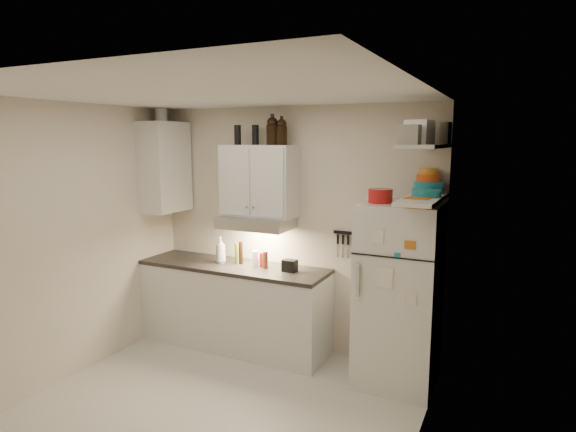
% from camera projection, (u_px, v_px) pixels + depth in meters
% --- Properties ---
extents(floor, '(3.20, 3.00, 0.02)m').
position_uv_depth(floor, '(215.00, 413.00, 4.03)').
color(floor, beige).
rests_on(floor, ground).
extents(ceiling, '(3.20, 3.00, 0.02)m').
position_uv_depth(ceiling, '(206.00, 92.00, 3.62)').
color(ceiling, white).
rests_on(ceiling, ground).
extents(back_wall, '(3.20, 0.02, 2.60)m').
position_uv_depth(back_wall, '(292.00, 229.00, 5.17)').
color(back_wall, beige).
rests_on(back_wall, ground).
extents(left_wall, '(0.02, 3.00, 2.60)m').
position_uv_depth(left_wall, '(68.00, 242.00, 4.51)').
color(left_wall, beige).
rests_on(left_wall, ground).
extents(right_wall, '(0.02, 3.00, 2.60)m').
position_uv_depth(right_wall, '(416.00, 287.00, 3.14)').
color(right_wall, beige).
rests_on(right_wall, ground).
extents(base_cabinet, '(2.10, 0.60, 0.88)m').
position_uv_depth(base_cabinet, '(234.00, 307.00, 5.26)').
color(base_cabinet, silver).
rests_on(base_cabinet, floor).
extents(countertop, '(2.10, 0.62, 0.04)m').
position_uv_depth(countertop, '(233.00, 266.00, 5.19)').
color(countertop, '#272422').
rests_on(countertop, base_cabinet).
extents(upper_cabinet, '(0.80, 0.33, 0.75)m').
position_uv_depth(upper_cabinet, '(259.00, 181.00, 5.06)').
color(upper_cabinet, silver).
rests_on(upper_cabinet, back_wall).
extents(side_cabinet, '(0.33, 0.55, 1.00)m').
position_uv_depth(side_cabinet, '(165.00, 167.00, 5.41)').
color(side_cabinet, silver).
rests_on(side_cabinet, left_wall).
extents(range_hood, '(0.76, 0.46, 0.12)m').
position_uv_depth(range_hood, '(256.00, 222.00, 5.07)').
color(range_hood, silver).
rests_on(range_hood, back_wall).
extents(fridge, '(0.70, 0.68, 1.70)m').
position_uv_depth(fridge, '(399.00, 295.00, 4.39)').
color(fridge, silver).
rests_on(fridge, floor).
extents(shelf_hi, '(0.30, 0.95, 0.03)m').
position_uv_depth(shelf_hi, '(425.00, 146.00, 3.98)').
color(shelf_hi, silver).
rests_on(shelf_hi, right_wall).
extents(shelf_lo, '(0.30, 0.95, 0.03)m').
position_uv_depth(shelf_lo, '(423.00, 199.00, 4.04)').
color(shelf_lo, silver).
rests_on(shelf_lo, right_wall).
extents(knife_strip, '(0.42, 0.02, 0.03)m').
position_uv_depth(knife_strip, '(353.00, 233.00, 4.84)').
color(knife_strip, black).
rests_on(knife_strip, back_wall).
extents(dutch_oven, '(0.24, 0.24, 0.12)m').
position_uv_depth(dutch_oven, '(380.00, 196.00, 4.25)').
color(dutch_oven, '#A81314').
rests_on(dutch_oven, fridge).
extents(book_stack, '(0.22, 0.27, 0.08)m').
position_uv_depth(book_stack, '(419.00, 202.00, 3.98)').
color(book_stack, '#C66918').
rests_on(book_stack, fridge).
extents(spice_jar, '(0.06, 0.06, 0.09)m').
position_uv_depth(spice_jar, '(416.00, 199.00, 4.18)').
color(spice_jar, silver).
rests_on(spice_jar, fridge).
extents(stock_pot, '(0.34, 0.34, 0.19)m').
position_uv_depth(stock_pot, '(436.00, 133.00, 4.19)').
color(stock_pot, silver).
rests_on(stock_pot, shelf_hi).
extents(tin_a, '(0.23, 0.22, 0.20)m').
position_uv_depth(tin_a, '(419.00, 132.00, 3.98)').
color(tin_a, '#AAAAAD').
rests_on(tin_a, shelf_hi).
extents(tin_b, '(0.15, 0.15, 0.15)m').
position_uv_depth(tin_b, '(410.00, 135.00, 3.76)').
color(tin_b, '#AAAAAD').
rests_on(tin_b, shelf_hi).
extents(bowl_teal, '(0.26, 0.26, 0.11)m').
position_uv_depth(bowl_teal, '(428.00, 187.00, 4.33)').
color(bowl_teal, teal).
rests_on(bowl_teal, shelf_lo).
extents(bowl_orange, '(0.21, 0.21, 0.06)m').
position_uv_depth(bowl_orange, '(428.00, 178.00, 4.37)').
color(bowl_orange, '#D84914').
rests_on(bowl_orange, bowl_teal).
extents(bowl_yellow, '(0.17, 0.17, 0.05)m').
position_uv_depth(bowl_yellow, '(429.00, 171.00, 4.36)').
color(bowl_yellow, orange).
rests_on(bowl_yellow, bowl_orange).
extents(plates, '(0.25, 0.25, 0.06)m').
position_uv_depth(plates, '(426.00, 193.00, 4.08)').
color(plates, teal).
rests_on(plates, shelf_lo).
extents(growler_a, '(0.13, 0.13, 0.29)m').
position_uv_depth(growler_a, '(272.00, 131.00, 4.89)').
color(growler_a, black).
rests_on(growler_a, upper_cabinet).
extents(growler_b, '(0.13, 0.13, 0.27)m').
position_uv_depth(growler_b, '(282.00, 132.00, 4.87)').
color(growler_b, black).
rests_on(growler_b, upper_cabinet).
extents(thermos_a, '(0.09, 0.09, 0.21)m').
position_uv_depth(thermos_a, '(255.00, 135.00, 5.04)').
color(thermos_a, black).
rests_on(thermos_a, upper_cabinet).
extents(thermos_b, '(0.09, 0.09, 0.20)m').
position_uv_depth(thermos_b, '(238.00, 135.00, 5.02)').
color(thermos_b, black).
rests_on(thermos_b, upper_cabinet).
extents(side_jar, '(0.16, 0.16, 0.18)m').
position_uv_depth(side_jar, '(161.00, 114.00, 5.34)').
color(side_jar, silver).
rests_on(side_jar, side_cabinet).
extents(soap_bottle, '(0.15, 0.15, 0.32)m').
position_uv_depth(soap_bottle, '(220.00, 248.00, 5.25)').
color(soap_bottle, silver).
rests_on(soap_bottle, countertop).
extents(pepper_mill, '(0.07, 0.07, 0.18)m').
position_uv_depth(pepper_mill, '(265.00, 260.00, 5.03)').
color(pepper_mill, brown).
rests_on(pepper_mill, countertop).
extents(oil_bottle, '(0.06, 0.06, 0.23)m').
position_uv_depth(oil_bottle, '(237.00, 254.00, 5.20)').
color(oil_bottle, '#5C6C1B').
rests_on(oil_bottle, countertop).
extents(vinegar_bottle, '(0.05, 0.05, 0.24)m').
position_uv_depth(vinegar_bottle, '(241.00, 253.00, 5.21)').
color(vinegar_bottle, black).
rests_on(vinegar_bottle, countertop).
extents(clear_bottle, '(0.08, 0.08, 0.17)m').
position_uv_depth(clear_bottle, '(255.00, 259.00, 5.09)').
color(clear_bottle, silver).
rests_on(clear_bottle, countertop).
extents(red_jar, '(0.10, 0.10, 0.16)m').
position_uv_depth(red_jar, '(263.00, 259.00, 5.10)').
color(red_jar, '#A81314').
rests_on(red_jar, countertop).
extents(caddy, '(0.15, 0.11, 0.12)m').
position_uv_depth(caddy, '(290.00, 266.00, 4.91)').
color(caddy, black).
rests_on(caddy, countertop).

